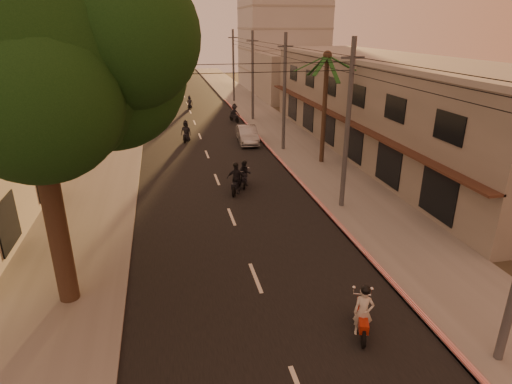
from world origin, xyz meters
TOP-DOWN VIEW (x-y plane):
  - ground at (0.00, 0.00)m, footprint 160.00×160.00m
  - road at (0.00, 20.00)m, footprint 10.00×140.00m
  - sidewalk_right at (7.50, 20.00)m, footprint 5.00×140.00m
  - sidewalk_left at (-7.50, 20.00)m, footprint 5.00×140.00m
  - curb_stripe at (5.10, 15.00)m, footprint 0.20×60.00m
  - shophouse_row at (13.95, 18.00)m, footprint 8.80×34.20m
  - broadleaf_tree at (-6.61, 2.14)m, footprint 9.60×8.70m
  - palm_tree at (8.00, 16.00)m, footprint 5.00×5.00m
  - utility_poles at (6.20, 20.00)m, footprint 1.20×48.26m
  - filler_right at (14.00, 45.00)m, footprint 8.00×14.00m
  - filler_left_near at (-14.00, 34.00)m, footprint 8.00×14.00m
  - filler_left_far at (-14.00, 52.00)m, footprint 8.00×14.00m
  - scooter_red at (2.70, -1.98)m, footprint 1.01×1.81m
  - scooter_mid_a at (1.57, 12.46)m, footprint 1.07×1.73m
  - scooter_mid_b at (0.83, 11.37)m, footprint 1.40×1.90m
  - scooter_far_a at (-1.31, 24.36)m, footprint 1.17×1.90m
  - scooter_far_b at (4.14, 31.51)m, footprint 1.55×1.90m
  - parked_car at (3.79, 22.76)m, footprint 2.07×4.60m
  - scooter_far_c at (0.10, 40.01)m, footprint 0.92×1.62m

SIDE VIEW (x-z plane):
  - ground at x=0.00m, z-range 0.00..0.00m
  - road at x=0.00m, z-range 0.00..0.02m
  - sidewalk_right at x=7.50m, z-range 0.00..0.12m
  - sidewalk_left at x=-7.50m, z-range 0.00..0.12m
  - curb_stripe at x=5.10m, z-range 0.00..0.20m
  - scooter_far_c at x=0.10m, z-range -0.07..1.52m
  - parked_car at x=3.79m, z-range 0.00..1.45m
  - scooter_mid_a at x=1.57m, z-range -0.08..1.65m
  - scooter_red at x=2.70m, z-range -0.10..1.76m
  - scooter_far_a at x=-1.31m, z-range -0.09..1.82m
  - scooter_far_b at x=4.14m, z-range -0.08..1.85m
  - scooter_mid_b at x=0.83m, z-range -0.09..1.88m
  - filler_left_near at x=-14.00m, z-range 0.00..4.40m
  - filler_right at x=14.00m, z-range 0.00..6.00m
  - filler_left_far at x=-14.00m, z-range 0.00..7.00m
  - shophouse_row at x=13.95m, z-range 0.00..7.30m
  - utility_poles at x=6.20m, z-range 2.04..11.04m
  - palm_tree at x=8.00m, z-range 3.05..11.25m
  - broadleaf_tree at x=-6.61m, z-range 2.43..14.53m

